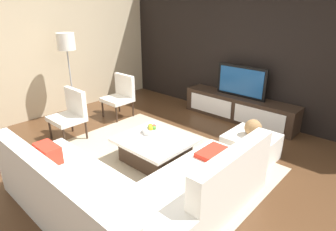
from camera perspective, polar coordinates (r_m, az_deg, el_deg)
The scene contains 14 objects.
ground_plane at distance 4.24m, azimuth -2.49°, elevation -10.06°, with size 14.00×14.00×0.00m, color #4C301C.
feature_wall_back at distance 5.89m, azimuth 16.60°, elevation 12.73°, with size 6.40×0.12×2.80m, color black.
side_wall_left at distance 6.43m, azimuth -22.56°, elevation 12.70°, with size 0.12×5.20×2.80m, color #C6B28E.
area_rug at distance 4.30m, azimuth -3.45°, elevation -9.52°, with size 3.25×2.50×0.01m, color tan.
media_console at distance 5.90m, azimuth 14.09°, elevation 1.43°, with size 2.34×0.47×0.50m.
television at distance 5.74m, azimuth 14.60°, elevation 6.68°, with size 1.03×0.06×0.62m.
sectional_couch at distance 3.26m, azimuth -7.66°, elevation -15.16°, with size 2.47×2.27×0.82m.
coffee_table at distance 4.26m, azimuth -2.54°, elevation -6.76°, with size 1.02×0.95×0.38m.
accent_chair_near at distance 5.17m, azimuth -19.05°, elevation 0.80°, with size 0.56×0.50×0.87m.
floor_lamp at distance 5.89m, azimuth -19.83°, elevation 12.97°, with size 0.34×0.34×1.72m.
ottoman at distance 4.49m, azimuth 16.35°, elevation -6.17°, with size 0.70×0.70×0.40m, color white.
fruit_bowl at distance 4.34m, azimuth -3.33°, elevation -2.86°, with size 0.28×0.28×0.13m.
accent_chair_far at distance 5.95m, azimuth -9.56°, elevation 4.40°, with size 0.54×0.51×0.87m.
decorative_ball at distance 4.35m, azimuth 16.80°, elevation -2.37°, with size 0.25×0.25×0.25m, color #997247.
Camera 1 is at (2.56, -2.53, 2.24)m, focal length 30.16 mm.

